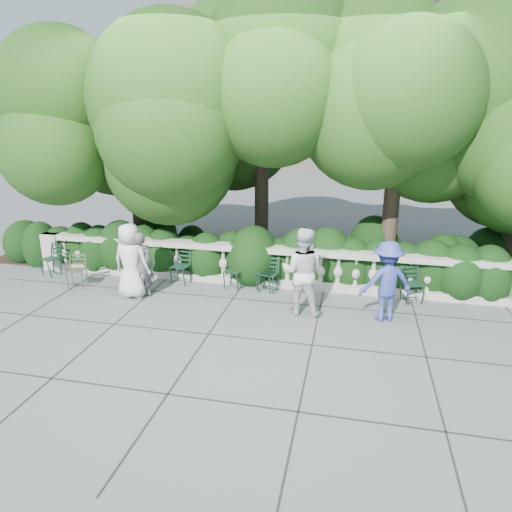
% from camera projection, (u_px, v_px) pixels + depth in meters
% --- Properties ---
extents(ground, '(90.00, 90.00, 0.00)m').
position_uv_depth(ground, '(246.00, 315.00, 9.64)').
color(ground, '#515459').
rests_on(ground, ground).
extents(balustrade, '(12.00, 0.44, 1.00)m').
position_uv_depth(balustrade, '(263.00, 266.00, 11.16)').
color(balustrade, '#9E998E').
rests_on(balustrade, ground).
extents(shrub_hedge, '(15.00, 2.60, 1.70)m').
position_uv_depth(shrub_hedge, '(272.00, 269.00, 12.43)').
color(shrub_hedge, black).
rests_on(shrub_hedge, ground).
extents(tree_canopy, '(15.04, 6.52, 6.78)m').
position_uv_depth(tree_canopy, '(302.00, 117.00, 11.26)').
color(tree_canopy, '#3F3023').
rests_on(tree_canopy, ground).
extents(chair_a, '(0.59, 0.61, 0.84)m').
position_uv_depth(chair_a, '(48.00, 277.00, 11.86)').
color(chair_a, black).
rests_on(chair_a, ground).
extents(chair_b, '(0.51, 0.54, 0.84)m').
position_uv_depth(chair_b, '(178.00, 285.00, 11.29)').
color(chair_b, black).
rests_on(chair_b, ground).
extents(chair_c, '(0.54, 0.57, 0.84)m').
position_uv_depth(chair_c, '(231.00, 290.00, 10.97)').
color(chair_c, black).
rests_on(chair_c, ground).
extents(chair_d, '(0.52, 0.55, 0.84)m').
position_uv_depth(chair_d, '(266.00, 293.00, 10.77)').
color(chair_d, black).
rests_on(chair_d, ground).
extents(chair_e, '(0.57, 0.59, 0.84)m').
position_uv_depth(chair_e, '(264.00, 292.00, 10.84)').
color(chair_e, black).
rests_on(chair_e, ground).
extents(chair_f, '(0.57, 0.60, 0.84)m').
position_uv_depth(chair_f, '(413.00, 305.00, 10.13)').
color(chair_f, black).
rests_on(chair_f, ground).
extents(chair_weathered, '(0.56, 0.58, 0.84)m').
position_uv_depth(chair_weathered, '(77.00, 290.00, 11.00)').
color(chair_weathered, black).
rests_on(chair_weathered, ground).
extents(person_businessman, '(0.88, 0.61, 1.74)m').
position_uv_depth(person_businessman, '(131.00, 261.00, 10.35)').
color(person_businessman, silver).
rests_on(person_businessman, ground).
extents(person_woman_grey, '(0.66, 0.54, 1.54)m').
position_uv_depth(person_woman_grey, '(141.00, 265.00, 10.40)').
color(person_woman_grey, '#414046').
rests_on(person_woman_grey, ground).
extents(person_casual_man, '(0.94, 0.74, 1.86)m').
position_uv_depth(person_casual_man, '(302.00, 271.00, 9.48)').
color(person_casual_man, silver).
rests_on(person_casual_man, ground).
extents(person_older_blue, '(1.24, 0.98, 1.68)m').
position_uv_depth(person_older_blue, '(386.00, 281.00, 9.19)').
color(person_older_blue, '#2E3C8C').
rests_on(person_older_blue, ground).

